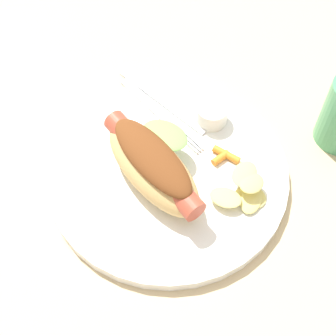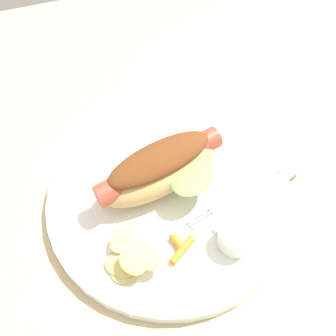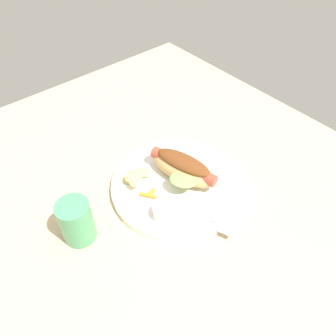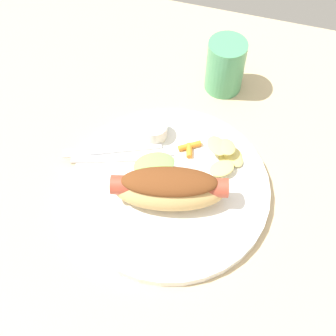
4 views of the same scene
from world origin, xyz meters
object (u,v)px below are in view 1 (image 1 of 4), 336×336
object	(u,v)px
sauce_ramekin	(212,114)
chips_pile	(244,191)
fork	(159,113)
hot_dog	(153,164)
knife	(163,101)
plate	(168,173)
carrot_garnish	(224,156)

from	to	relation	value
sauce_ramekin	chips_pile	xyz separation A→B (cm)	(-11.83, 1.44, -0.16)
chips_pile	fork	bearing A→B (deg)	16.17
chips_pile	hot_dog	bearing A→B (deg)	54.56
knife	plate	bearing A→B (deg)	-42.49
knife	chips_pile	xyz separation A→B (cm)	(-17.31, -3.17, 0.95)
carrot_garnish	sauce_ramekin	bearing A→B (deg)	-10.91
chips_pile	carrot_garnish	world-z (taller)	chips_pile
knife	carrot_garnish	xyz separation A→B (cm)	(-11.54, -3.45, 0.28)
plate	hot_dog	world-z (taller)	hot_dog
knife	sauce_ramekin	bearing A→B (deg)	17.12
sauce_ramekin	knife	xyz separation A→B (cm)	(5.48, 4.62, -1.11)
sauce_ramekin	knife	world-z (taller)	sauce_ramekin
hot_dog	carrot_garnish	distance (cm)	9.68
plate	hot_dog	xyz separation A→B (cm)	(-0.50, 2.15, 3.96)
sauce_ramekin	chips_pile	world-z (taller)	sauce_ramekin
hot_dog	carrot_garnish	bearing A→B (deg)	71.81
fork	chips_pile	xyz separation A→B (cm)	(-15.56, -4.51, 0.93)
sauce_ramekin	carrot_garnish	world-z (taller)	sauce_ramekin
sauce_ramekin	knife	bearing A→B (deg)	40.12
sauce_ramekin	knife	distance (cm)	7.25
sauce_ramekin	carrot_garnish	size ratio (longest dim) A/B	1.14
plate	chips_pile	bearing A→B (deg)	-135.21
hot_dog	plate	bearing A→B (deg)	88.83
plate	fork	distance (cm)	9.02
sauce_ramekin	plate	bearing A→B (deg)	120.67
fork	chips_pile	distance (cm)	16.23
sauce_ramekin	fork	size ratio (longest dim) A/B	0.27
plate	chips_pile	size ratio (longest dim) A/B	3.78
chips_pile	carrot_garnish	bearing A→B (deg)	-2.71
plate	knife	bearing A→B (deg)	-19.49
plate	sauce_ramekin	world-z (taller)	sauce_ramekin
hot_dog	fork	bearing A→B (deg)	139.64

